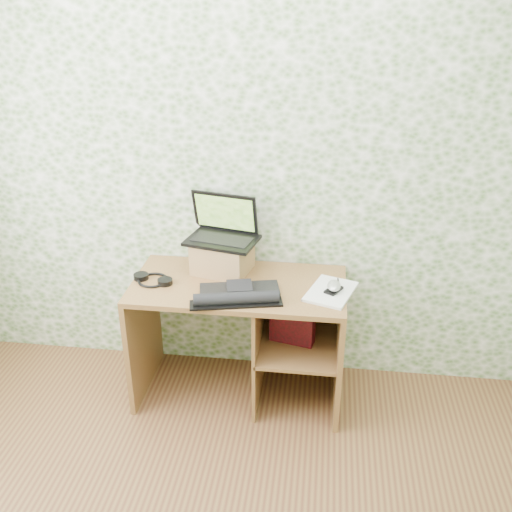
# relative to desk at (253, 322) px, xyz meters

# --- Properties ---
(wall_back) EXTENTS (3.50, 0.00, 3.50)m
(wall_back) POSITION_rel_desk_xyz_m (-0.08, 0.28, 0.82)
(wall_back) COLOR white
(wall_back) RESTS_ON ground
(desk) EXTENTS (1.20, 0.60, 0.75)m
(desk) POSITION_rel_desk_xyz_m (0.00, 0.00, 0.00)
(desk) COLOR brown
(desk) RESTS_ON floor
(riser) EXTENTS (0.36, 0.32, 0.19)m
(riser) POSITION_rel_desk_xyz_m (-0.19, 0.12, 0.36)
(riser) COLOR #9D6B46
(riser) RESTS_ON desk
(laptop) EXTENTS (0.44, 0.35, 0.26)m
(laptop) POSITION_rel_desk_xyz_m (-0.19, 0.16, 0.52)
(laptop) COLOR black
(laptop) RESTS_ON riser
(keyboard) EXTENTS (0.50, 0.34, 0.07)m
(keyboard) POSITION_rel_desk_xyz_m (-0.05, -0.19, 0.29)
(keyboard) COLOR black
(keyboard) RESTS_ON desk
(headphones) EXTENTS (0.24, 0.21, 0.03)m
(headphones) POSITION_rel_desk_xyz_m (-0.56, -0.07, 0.28)
(headphones) COLOR black
(headphones) RESTS_ON desk
(notepad) EXTENTS (0.31, 0.37, 0.01)m
(notepad) POSITION_rel_desk_xyz_m (0.44, -0.07, 0.28)
(notepad) COLOR silver
(notepad) RESTS_ON desk
(mouse) EXTENTS (0.12, 0.14, 0.04)m
(mouse) POSITION_rel_desk_xyz_m (0.45, -0.07, 0.30)
(mouse) COLOR silver
(mouse) RESTS_ON notepad
(pen) EXTENTS (0.02, 0.14, 0.01)m
(pen) POSITION_rel_desk_xyz_m (0.48, -0.00, 0.29)
(pen) COLOR black
(pen) RESTS_ON notepad
(red_box) EXTENTS (0.27, 0.14, 0.30)m
(red_box) POSITION_rel_desk_xyz_m (0.23, -0.03, 0.06)
(red_box) COLOR maroon
(red_box) RESTS_ON desk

